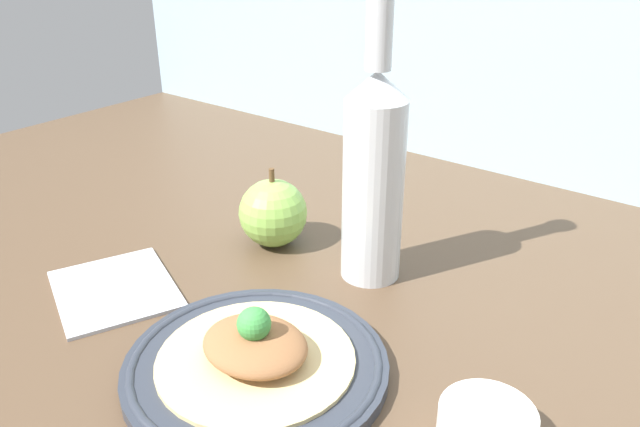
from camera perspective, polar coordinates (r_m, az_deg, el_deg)
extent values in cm
cube|color=brown|center=(57.98, 3.70, -15.85)|extent=(180.00, 110.00, 4.00)
cylinder|color=#2D333D|center=(56.55, -5.84, -13.74)|extent=(23.25, 23.25, 1.22)
torus|color=#2D333D|center=(56.28, -5.86, -13.40)|extent=(22.25, 22.25, 0.86)
cylinder|color=#D6BC7F|center=(56.04, -5.88, -13.09)|extent=(17.40, 17.40, 0.40)
ellipsoid|color=brown|center=(55.10, -5.95, -11.86)|extent=(9.68, 8.23, 2.63)
sphere|color=green|center=(53.80, -6.06, -10.00)|extent=(2.95, 2.95, 2.95)
cylinder|color=silver|center=(66.01, 4.86, 1.96)|extent=(6.53, 6.53, 19.90)
cone|color=silver|center=(62.32, 5.26, 11.61)|extent=(6.53, 6.53, 2.94)
cylinder|color=silver|center=(61.18, 5.48, 16.93)|extent=(2.61, 2.61, 8.75)
sphere|color=#84B74C|center=(74.88, -4.32, 0.05)|extent=(8.23, 8.23, 8.23)
cylinder|color=brown|center=(72.95, -4.44, 3.43)|extent=(0.66, 0.66, 1.85)
cube|color=#B7BCC6|center=(70.56, -18.27, -6.46)|extent=(17.41, 16.34, 0.80)
cylinder|color=silver|center=(51.18, 14.95, -18.35)|extent=(7.37, 7.37, 3.06)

